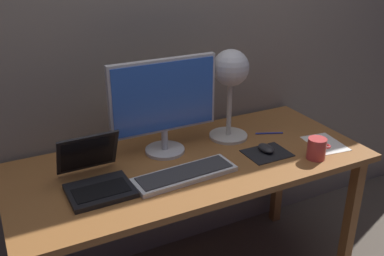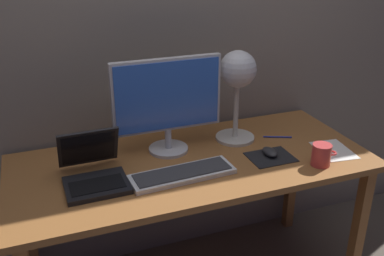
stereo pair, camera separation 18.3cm
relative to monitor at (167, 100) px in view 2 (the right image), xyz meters
name	(u,v)px [view 2 (the right image)]	position (x,y,z in m)	size (l,w,h in m)	color
back_wall	(163,18)	(0.07, 0.27, 0.31)	(4.80, 0.06, 2.60)	gray
desk	(193,175)	(0.07, -0.13, -0.33)	(1.60, 0.70, 0.74)	#935B2D
monitor	(167,100)	(0.00, 0.00, 0.00)	(0.50, 0.18, 0.44)	silver
keyboard_main	(182,174)	(-0.02, -0.25, -0.24)	(0.45, 0.16, 0.03)	silver
laptop	(93,167)	(-0.37, -0.14, -0.19)	(0.25, 0.30, 0.20)	black
desk_lamp	(238,77)	(0.34, 0.01, 0.07)	(0.19, 0.19, 0.44)	beige
mousepad	(271,157)	(0.41, -0.23, -0.25)	(0.20, 0.16, 0.00)	black
mouse	(270,152)	(0.41, -0.21, -0.23)	(0.06, 0.10, 0.03)	#28282B
coffee_mug	(322,155)	(0.58, -0.36, -0.20)	(0.12, 0.08, 0.10)	#CC3F3F
paper_sheet_near_mouse	(334,150)	(0.72, -0.27, -0.25)	(0.15, 0.21, 0.00)	white
pen	(277,137)	(0.55, -0.06, -0.25)	(0.01, 0.01, 0.14)	#2633A5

